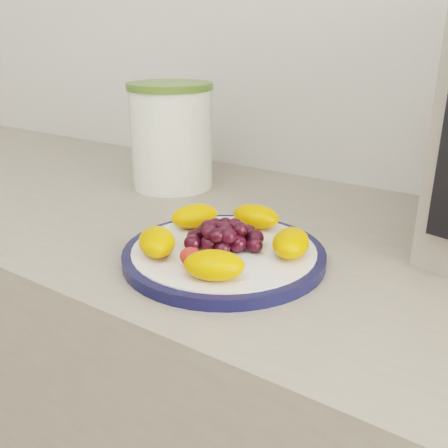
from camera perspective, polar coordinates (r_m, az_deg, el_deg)
The scene contains 5 objects.
plate_rim at distance 0.64m, azimuth 0.00°, elevation -3.54°, with size 0.26×0.26×0.01m, color #0D1136.
plate_face at distance 0.64m, azimuth 0.00°, elevation -3.46°, with size 0.24×0.24×0.02m, color white.
canister at distance 0.94m, azimuth -6.00°, elevation 9.60°, with size 0.15×0.15×0.18m, color #567124.
canister_lid at distance 0.93m, azimuth -6.23°, elevation 15.40°, with size 0.16×0.16×0.01m, color #486A25.
fruit_plate at distance 0.63m, azimuth -0.21°, elevation -1.36°, with size 0.22×0.22×0.04m.
Camera 1 is at (0.24, 0.59, 1.18)m, focal length 40.00 mm.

